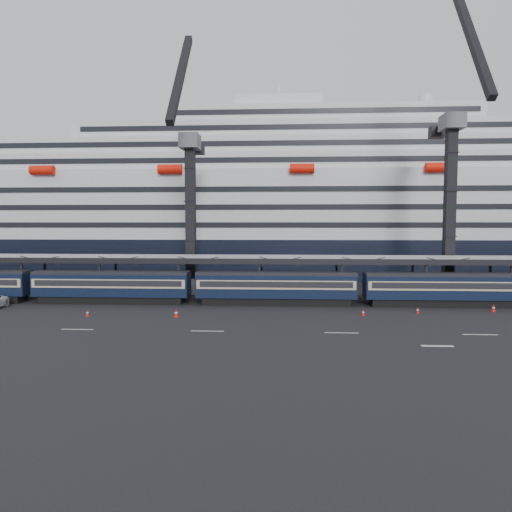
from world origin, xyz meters
name	(u,v)px	position (x,y,z in m)	size (l,w,h in m)	color
ground	(357,323)	(0.00, 0.00, 0.00)	(260.00, 260.00, 0.00)	black
lane_markings	(464,338)	(8.15, -5.23, 0.01)	(111.00, 4.27, 0.02)	beige
train	(304,287)	(-4.65, 10.00, 2.20)	(133.05, 3.00, 4.05)	black
canopy	(339,259)	(0.00, 14.00, 5.25)	(130.00, 6.25, 5.53)	gray
cruise_ship	(313,210)	(-1.08, 45.99, 12.34)	(214.09, 28.84, 34.00)	black
crane_dark_near	(190,208)	(-20.00, 18.59, 11.93)	(4.50, 17.75, 35.08)	#474A4F
crane_dark_mid	(451,196)	(15.00, 17.59, 13.36)	(4.50, 18.24, 39.64)	#474A4F
traffic_cone_b	(87,313)	(-27.63, 1.95, 0.34)	(0.35, 0.35, 0.69)	red
traffic_cone_c	(176,313)	(-18.22, 1.98, 0.43)	(0.43, 0.43, 0.87)	red
traffic_cone_d	(363,312)	(1.30, 3.90, 0.33)	(0.34, 0.34, 0.67)	red
traffic_cone_e	(418,310)	(7.44, 5.50, 0.34)	(0.34, 0.34, 0.68)	red
traffic_cone_f	(493,308)	(16.06, 6.92, 0.40)	(0.41, 0.41, 0.82)	red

